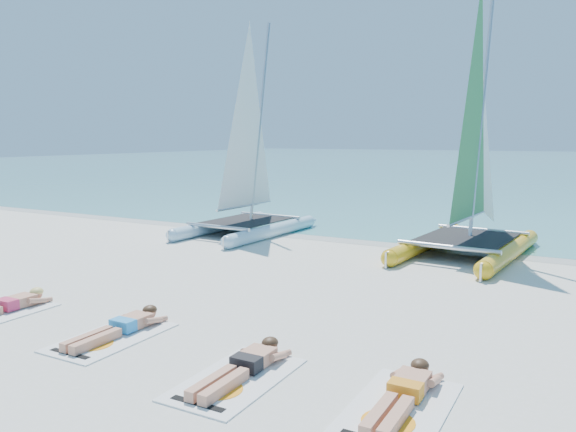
% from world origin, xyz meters
% --- Properties ---
extents(ground, '(140.00, 140.00, 0.00)m').
position_xyz_m(ground, '(0.00, 0.00, 0.00)').
color(ground, silver).
rests_on(ground, ground).
extents(sea, '(140.00, 115.00, 0.01)m').
position_xyz_m(sea, '(0.00, 63.00, 0.01)').
color(sea, '#6CB4AF').
rests_on(sea, ground).
extents(wet_sand_strip, '(140.00, 1.40, 0.01)m').
position_xyz_m(wet_sand_strip, '(0.00, 5.50, 0.00)').
color(wet_sand_strip, beige).
rests_on(wet_sand_strip, ground).
extents(catamaran_blue, '(2.57, 4.97, 6.63)m').
position_xyz_m(catamaran_blue, '(-2.93, 4.85, 1.98)').
color(catamaran_blue, '#AFD2E7').
rests_on(catamaran_blue, ground).
extents(catamaran_yellow, '(2.95, 5.66, 7.08)m').
position_xyz_m(catamaran_yellow, '(3.60, 5.34, 2.23)').
color(catamaran_yellow, yellow).
rests_on(catamaran_yellow, ground).
extents(sunbather_a, '(0.37, 1.73, 0.26)m').
position_xyz_m(sunbather_a, '(-2.30, -3.66, 0.12)').
color(sunbather_a, tan).
rests_on(sunbather_a, towel_a).
extents(towel_b, '(1.00, 1.85, 0.02)m').
position_xyz_m(towel_b, '(0.20, -3.69, 0.01)').
color(towel_b, white).
rests_on(towel_b, ground).
extents(sunbather_b, '(0.37, 1.73, 0.26)m').
position_xyz_m(sunbather_b, '(0.20, -3.50, 0.12)').
color(sunbather_b, tan).
rests_on(sunbather_b, towel_b).
extents(towel_c, '(1.00, 1.85, 0.02)m').
position_xyz_m(towel_c, '(2.60, -4.01, 0.01)').
color(towel_c, white).
rests_on(towel_c, ground).
extents(sunbather_c, '(0.37, 1.73, 0.26)m').
position_xyz_m(sunbather_c, '(2.60, -3.82, 0.12)').
color(sunbather_c, tan).
rests_on(sunbather_c, towel_c).
extents(towel_d, '(1.00, 1.85, 0.02)m').
position_xyz_m(towel_d, '(4.56, -3.78, 0.01)').
color(towel_d, white).
rests_on(towel_d, ground).
extents(sunbather_d, '(0.37, 1.73, 0.26)m').
position_xyz_m(sunbather_d, '(4.56, -3.59, 0.12)').
color(sunbather_d, tan).
rests_on(sunbather_d, towel_d).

